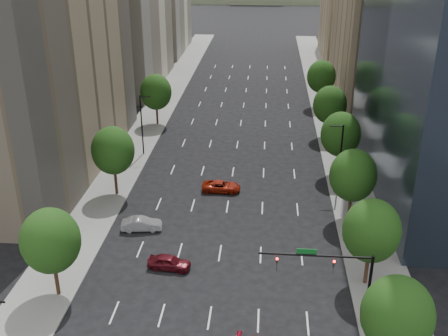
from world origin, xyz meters
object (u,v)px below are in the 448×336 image
(traffic_signal, at_px, (339,274))
(car_maroon, at_px, (169,262))
(car_silver, at_px, (142,224))
(car_red_far, at_px, (221,186))

(traffic_signal, relative_size, car_maroon, 2.17)
(traffic_signal, xyz_separation_m, car_silver, (-19.53, 13.89, -4.45))
(traffic_signal, relative_size, car_silver, 2.07)
(car_maroon, xyz_separation_m, car_red_far, (3.60, 17.14, -0.04))
(traffic_signal, xyz_separation_m, car_maroon, (-15.22, 6.91, -4.46))
(car_red_far, bearing_deg, car_silver, 142.47)
(car_maroon, xyz_separation_m, car_silver, (-4.31, 6.98, 0.01))
(traffic_signal, height_order, car_silver, traffic_signal)
(traffic_signal, relative_size, car_red_far, 1.88)
(traffic_signal, distance_m, car_red_far, 27.09)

